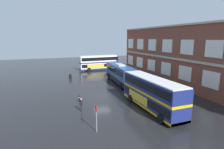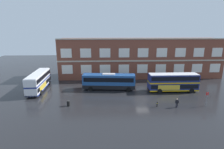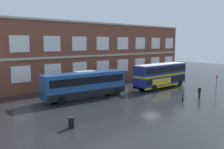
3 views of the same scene
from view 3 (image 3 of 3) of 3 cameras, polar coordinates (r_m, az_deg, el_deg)
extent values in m
plane|color=black|center=(35.24, 6.68, -5.07)|extent=(120.00, 120.00, 0.00)
cube|color=brown|center=(48.24, -5.21, 4.98)|extent=(46.01, 8.00, 11.02)
cube|color=#B2A893|center=(45.00, -2.16, 4.54)|extent=(46.01, 0.16, 0.36)
cube|color=#B2A893|center=(45.09, -2.23, 12.02)|extent=(46.01, 0.28, 0.30)
cube|color=silver|center=(37.62, -20.71, 0.06)|extent=(2.86, 0.12, 2.42)
cube|color=silver|center=(39.65, -13.77, 0.70)|extent=(2.86, 0.12, 2.42)
cube|color=silver|center=(42.20, -7.59, 1.27)|extent=(2.86, 0.12, 2.42)
cube|color=silver|center=(45.19, -2.17, 1.75)|extent=(2.86, 0.12, 2.42)
cube|color=silver|center=(48.54, 2.55, 2.15)|extent=(2.86, 0.12, 2.42)
cube|color=silver|center=(52.17, 6.64, 2.49)|extent=(2.86, 0.12, 2.42)
cube|color=silver|center=(56.04, 10.17, 2.78)|extent=(2.86, 0.12, 2.42)
cube|color=silver|center=(60.09, 13.25, 3.02)|extent=(2.86, 0.12, 2.42)
cube|color=silver|center=(37.33, -21.03, 6.78)|extent=(2.86, 0.12, 2.42)
cube|color=silver|center=(39.38, -13.98, 7.08)|extent=(2.86, 0.12, 2.42)
cube|color=silver|center=(41.95, -7.70, 7.26)|extent=(2.86, 0.12, 2.42)
cube|color=silver|center=(44.95, -2.19, 7.34)|extent=(2.86, 0.12, 2.42)
cube|color=silver|center=(48.32, 2.58, 7.36)|extent=(2.86, 0.12, 2.42)
cube|color=silver|center=(51.97, 6.71, 7.34)|extent=(2.86, 0.12, 2.42)
cube|color=silver|center=(55.85, 10.28, 7.29)|extent=(2.86, 0.12, 2.42)
cube|color=silver|center=(59.91, 13.38, 7.22)|extent=(2.86, 0.12, 2.42)
cube|color=navy|center=(42.17, 11.46, -1.37)|extent=(11.01, 2.58, 1.75)
cube|color=black|center=(42.14, 11.47, -1.09)|extent=(10.57, 2.62, 0.90)
cube|color=gold|center=(42.03, 11.49, 0.01)|extent=(11.01, 2.58, 0.30)
cube|color=navy|center=(41.92, 11.53, 1.26)|extent=(11.01, 2.58, 1.55)
cube|color=black|center=(41.91, 11.53, 1.37)|extent=(10.57, 2.62, 0.90)
cube|color=gold|center=(42.29, 11.43, -2.36)|extent=(11.01, 2.60, 0.28)
cube|color=silver|center=(41.83, 11.56, 2.40)|extent=(10.79, 2.48, 0.12)
cube|color=gold|center=(40.35, 11.77, -1.66)|extent=(4.84, 0.04, 1.10)
cube|color=yellow|center=(46.32, 15.67, 2.25)|extent=(0.06, 1.66, 0.40)
cylinder|color=black|center=(44.67, 15.75, -1.92)|extent=(1.04, 0.32, 1.04)
cylinder|color=black|center=(46.09, 13.10, -1.55)|extent=(1.04, 0.32, 1.04)
cylinder|color=black|center=(38.96, 9.95, -3.13)|extent=(1.04, 0.32, 1.04)
cylinder|color=black|center=(40.58, 7.16, -2.64)|extent=(1.04, 0.32, 1.04)
cube|color=navy|center=(33.50, -6.35, -2.24)|extent=(12.18, 3.62, 3.20)
cube|color=black|center=(33.39, -6.37, -1.16)|extent=(11.47, 3.59, 1.00)
cube|color=black|center=(33.71, -6.32, -4.17)|extent=(12.18, 3.64, 0.90)
cube|color=silver|center=(33.25, -6.39, 0.64)|extent=(2.98, 1.53, 0.20)
cylinder|color=black|center=(35.18, 1.22, -4.17)|extent=(1.06, 0.41, 1.04)
cylinder|color=black|center=(37.21, -1.15, -3.52)|extent=(1.06, 0.41, 1.04)
cylinder|color=black|center=(30.89, -11.77, -6.01)|extent=(1.06, 0.41, 1.04)
cylinder|color=black|center=(33.18, -13.58, -5.11)|extent=(1.06, 0.41, 1.04)
cylinder|color=black|center=(35.80, 20.05, -4.59)|extent=(0.18, 0.18, 0.85)
cylinder|color=black|center=(35.65, 19.85, -4.63)|extent=(0.18, 0.18, 0.85)
cube|color=black|center=(35.58, 20.00, -3.47)|extent=(0.43, 0.30, 0.60)
cylinder|color=black|center=(35.79, 20.26, -3.47)|extent=(0.13, 0.13, 0.57)
cylinder|color=black|center=(35.39, 19.74, -3.57)|extent=(0.13, 0.13, 0.57)
sphere|color=tan|center=(35.51, 20.03, -2.77)|extent=(0.22, 0.22, 0.22)
cylinder|color=slate|center=(40.60, 23.45, -2.03)|extent=(0.10, 0.10, 2.70)
cube|color=red|center=(40.43, 23.56, -0.53)|extent=(0.44, 0.04, 0.56)
cylinder|color=black|center=(22.56, -9.59, -11.22)|extent=(0.56, 0.56, 0.95)
cylinder|color=black|center=(22.40, -9.62, -9.97)|extent=(0.60, 0.60, 0.08)
cylinder|color=black|center=(33.00, 16.38, -5.36)|extent=(0.18, 0.18, 0.95)
cylinder|color=yellow|center=(32.95, 16.39, -5.01)|extent=(0.19, 0.19, 0.08)
camera|label=1|loc=(53.52, 35.68, 7.57)|focal=29.24mm
camera|label=2|loc=(22.45, 86.53, 16.59)|focal=28.71mm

